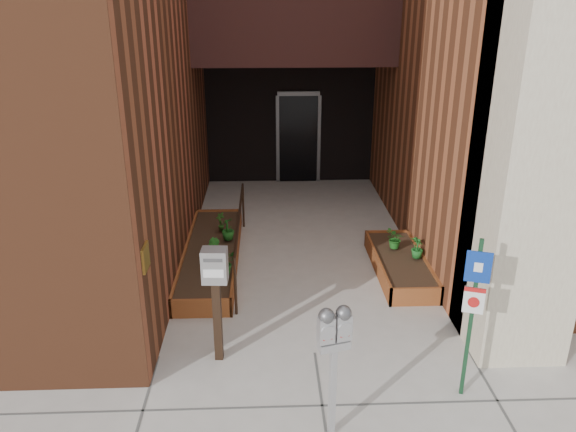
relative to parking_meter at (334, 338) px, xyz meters
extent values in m
plane|color=#9E9991|center=(-0.05, 1.42, -1.18)|extent=(80.00, 80.00, 0.00)
cube|color=#B6A58C|center=(2.50, 1.62, 1.02)|extent=(1.10, 1.20, 4.40)
cube|color=black|center=(-0.05, 7.42, 2.82)|extent=(4.20, 2.00, 2.00)
cube|color=black|center=(-0.05, 8.82, 0.32)|extent=(4.00, 0.30, 3.00)
cube|color=black|center=(0.15, 8.64, -0.13)|extent=(0.90, 0.06, 2.10)
cube|color=#B79338|center=(-2.04, 1.22, 0.32)|extent=(0.04, 0.30, 0.30)
cube|color=brown|center=(-1.60, 2.34, -1.03)|extent=(0.90, 0.04, 0.30)
cube|color=brown|center=(-1.60, 5.90, -1.03)|extent=(0.90, 0.04, 0.30)
cube|color=brown|center=(-2.03, 4.12, -1.03)|extent=(0.04, 3.60, 0.30)
cube|color=brown|center=(-1.17, 4.12, -1.03)|extent=(0.04, 3.60, 0.30)
cube|color=black|center=(-1.60, 4.12, -1.05)|extent=(0.82, 3.52, 0.26)
cube|color=brown|center=(1.55, 2.54, -1.03)|extent=(0.80, 0.04, 0.30)
cube|color=brown|center=(1.55, 4.70, -1.03)|extent=(0.80, 0.04, 0.30)
cube|color=brown|center=(1.17, 3.62, -1.03)|extent=(0.04, 2.20, 0.30)
cube|color=brown|center=(1.93, 3.62, -1.03)|extent=(0.04, 2.20, 0.30)
cube|color=black|center=(1.55, 3.62, -1.05)|extent=(0.72, 2.12, 0.26)
cylinder|color=black|center=(-1.10, 2.42, -0.73)|extent=(0.04, 0.04, 0.90)
cylinder|color=black|center=(-1.10, 5.72, -0.73)|extent=(0.04, 0.04, 0.90)
cylinder|color=black|center=(-1.10, 4.07, -0.30)|extent=(0.04, 3.30, 0.04)
cube|color=#ACACAE|center=(0.00, 0.00, -0.65)|extent=(0.08, 0.08, 1.05)
cube|color=#ACACAE|center=(0.00, 0.00, -0.08)|extent=(0.34, 0.21, 0.08)
cube|color=#ACACAE|center=(-0.09, -0.02, 0.11)|extent=(0.18, 0.14, 0.27)
sphere|color=#59595B|center=(-0.09, -0.02, 0.27)|extent=(0.16, 0.16, 0.16)
cube|color=white|center=(-0.07, -0.08, 0.13)|extent=(0.09, 0.03, 0.05)
cube|color=#B21414|center=(-0.07, -0.08, 0.04)|extent=(0.09, 0.03, 0.03)
cube|color=#ACACAE|center=(0.09, 0.02, 0.11)|extent=(0.18, 0.14, 0.27)
sphere|color=#59595B|center=(0.09, 0.02, 0.27)|extent=(0.16, 0.16, 0.16)
cube|color=white|center=(0.10, -0.03, 0.13)|extent=(0.09, 0.03, 0.05)
cube|color=#B21414|center=(0.10, -0.03, 0.04)|extent=(0.09, 0.03, 0.03)
cube|color=#14381F|center=(1.58, 0.57, -0.20)|extent=(0.06, 0.06, 1.95)
cube|color=navy|center=(1.57, 0.55, 0.46)|extent=(0.26, 0.10, 0.35)
cube|color=white|center=(1.57, 0.55, 0.46)|extent=(0.09, 0.04, 0.11)
cube|color=white|center=(1.57, 0.55, 0.07)|extent=(0.22, 0.09, 0.31)
cube|color=#B21414|center=(1.57, 0.55, 0.19)|extent=(0.21, 0.08, 0.05)
cylinder|color=#B21414|center=(1.57, 0.54, 0.05)|extent=(0.12, 0.05, 0.12)
cube|color=black|center=(-1.27, 1.37, -0.62)|extent=(0.11, 0.11, 1.11)
cube|color=#ADADAF|center=(-1.27, 1.37, 0.13)|extent=(0.31, 0.24, 0.42)
cube|color=#59595B|center=(-1.28, 1.25, 0.26)|extent=(0.22, 0.02, 0.04)
cube|color=white|center=(-1.28, 1.25, 0.08)|extent=(0.24, 0.02, 0.10)
imported|color=#175218|center=(-1.30, 3.09, -0.67)|extent=(0.51, 0.51, 0.40)
imported|color=#1D5618|center=(-1.49, 3.51, -0.67)|extent=(0.31, 0.31, 0.40)
imported|color=#195618|center=(-1.33, 4.43, -0.68)|extent=(0.31, 0.31, 0.40)
imported|color=#235016|center=(-1.48, 4.83, -0.71)|extent=(0.25, 0.25, 0.34)
imported|color=#1C6221|center=(1.80, 3.56, -0.70)|extent=(0.25, 0.25, 0.35)
imported|color=#1C5719|center=(1.79, 3.64, -0.70)|extent=(0.25, 0.25, 0.35)
imported|color=#1D611B|center=(1.51, 3.93, -0.71)|extent=(0.42, 0.42, 0.34)
camera|label=1|loc=(-0.64, -4.64, 3.12)|focal=35.00mm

